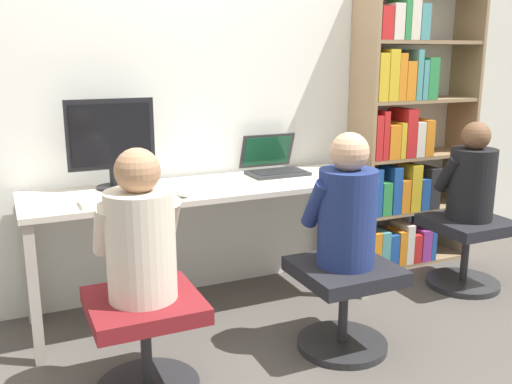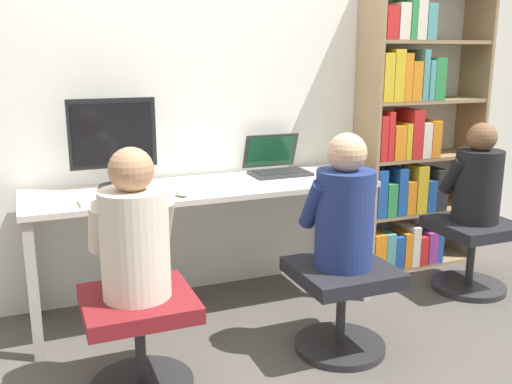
% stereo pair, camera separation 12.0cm
% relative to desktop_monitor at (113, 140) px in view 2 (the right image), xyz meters
% --- Properties ---
extents(ground_plane, '(14.00, 14.00, 0.00)m').
position_rel_desktop_monitor_xyz_m(ground_plane, '(0.47, -0.44, -1.01)').
color(ground_plane, '#4C4742').
extents(wall_back, '(10.00, 0.05, 2.60)m').
position_rel_desktop_monitor_xyz_m(wall_back, '(0.47, 0.20, 0.29)').
color(wall_back, silver).
rests_on(wall_back, ground_plane).
extents(desk, '(1.95, 0.57, 0.74)m').
position_rel_desktop_monitor_xyz_m(desk, '(0.47, -0.15, -0.34)').
color(desk, beige).
rests_on(desk, ground_plane).
extents(desktop_monitor, '(0.47, 0.19, 0.49)m').
position_rel_desktop_monitor_xyz_m(desktop_monitor, '(0.00, 0.00, 0.00)').
color(desktop_monitor, black).
rests_on(desktop_monitor, desk).
extents(laptop, '(0.35, 0.31, 0.24)m').
position_rel_desktop_monitor_xyz_m(laptop, '(0.98, 0.01, -0.21)').
color(laptop, '#2D2D30').
rests_on(laptop, desk).
extents(keyboard, '(0.46, 0.16, 0.03)m').
position_rel_desktop_monitor_xyz_m(keyboard, '(0.00, -0.32, -0.25)').
color(keyboard, silver).
rests_on(keyboard, desk).
extents(computer_mouse_by_keyboard, '(0.06, 0.11, 0.04)m').
position_rel_desktop_monitor_xyz_m(computer_mouse_by_keyboard, '(0.29, -0.33, -0.24)').
color(computer_mouse_by_keyboard, silver).
rests_on(computer_mouse_by_keyboard, desk).
extents(office_chair_left, '(0.47, 0.47, 0.45)m').
position_rel_desktop_monitor_xyz_m(office_chair_left, '(-0.05, -0.84, -0.72)').
color(office_chair_left, '#262628').
rests_on(office_chair_left, ground_plane).
extents(office_chair_right, '(0.47, 0.47, 0.45)m').
position_rel_desktop_monitor_xyz_m(office_chair_right, '(0.95, -0.86, -0.72)').
color(office_chair_right, '#262628').
rests_on(office_chair_right, ground_plane).
extents(person_at_monitor, '(0.36, 0.31, 0.65)m').
position_rel_desktop_monitor_xyz_m(person_at_monitor, '(-0.05, -0.84, -0.27)').
color(person_at_monitor, beige).
rests_on(person_at_monitor, office_chair_left).
extents(person_at_laptop, '(0.35, 0.31, 0.66)m').
position_rel_desktop_monitor_xyz_m(person_at_laptop, '(0.95, -0.86, -0.27)').
color(person_at_laptop, navy).
rests_on(person_at_laptop, office_chair_right).
extents(bookshelf, '(0.89, 0.29, 1.93)m').
position_rel_desktop_monitor_xyz_m(bookshelf, '(1.96, -0.00, -0.11)').
color(bookshelf, '#997A56').
rests_on(bookshelf, ground_plane).
extents(office_chair_side, '(0.47, 0.47, 0.45)m').
position_rel_desktop_monitor_xyz_m(office_chair_side, '(2.10, -0.51, -0.72)').
color(office_chair_side, '#262628').
rests_on(office_chair_side, ground_plane).
extents(person_near_shelf, '(0.35, 0.30, 0.61)m').
position_rel_desktop_monitor_xyz_m(person_near_shelf, '(2.10, -0.50, -0.29)').
color(person_near_shelf, black).
rests_on(person_near_shelf, office_chair_side).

